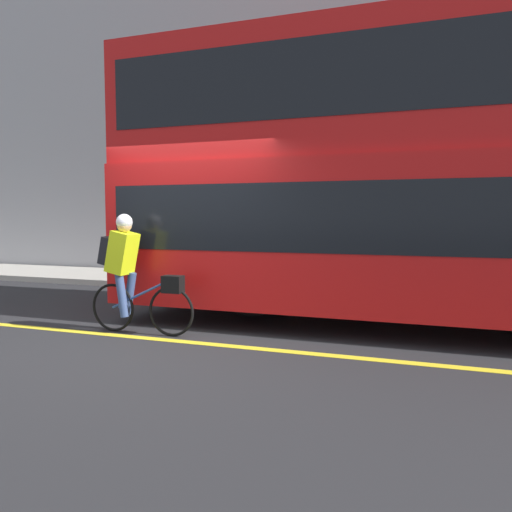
{
  "coord_description": "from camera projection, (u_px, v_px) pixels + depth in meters",
  "views": [
    {
      "loc": [
        3.13,
        -5.41,
        1.54
      ],
      "look_at": [
        0.9,
        0.88,
        1.0
      ],
      "focal_mm": 35.0,
      "sensor_mm": 36.0,
      "label": 1
    }
  ],
  "objects": [
    {
      "name": "ground_plane",
      "position": [
        165.0,
        339.0,
        6.25
      ],
      "size": [
        80.0,
        80.0,
        0.0
      ],
      "primitive_type": "plane",
      "color": "#232326"
    },
    {
      "name": "bus",
      "position": [
        452.0,
        167.0,
        6.65
      ],
      "size": [
        9.14,
        2.6,
        3.96
      ],
      "color": "black",
      "rests_on": "ground_plane"
    },
    {
      "name": "sidewalk_curb",
      "position": [
        278.0,
        284.0,
        10.82
      ],
      "size": [
        60.0,
        2.34,
        0.12
      ],
      "color": "#A8A399",
      "rests_on": "ground_plane"
    },
    {
      "name": "street_sign_post",
      "position": [
        303.0,
        215.0,
        10.4
      ],
      "size": [
        0.36,
        0.09,
        2.57
      ],
      "color": "#59595B",
      "rests_on": "sidewalk_curb"
    },
    {
      "name": "road_center_line",
      "position": [
        163.0,
        340.0,
        6.19
      ],
      "size": [
        50.0,
        0.14,
        0.01
      ],
      "primitive_type": "cube",
      "color": "yellow",
      "rests_on": "ground_plane"
    },
    {
      "name": "cyclist_on_bike",
      "position": [
        130.0,
        269.0,
        6.51
      ],
      "size": [
        1.52,
        0.32,
        1.56
      ],
      "color": "black",
      "rests_on": "ground_plane"
    },
    {
      "name": "building_facade",
      "position": [
        295.0,
        89.0,
        11.7
      ],
      "size": [
        60.0,
        0.3,
        9.03
      ],
      "color": "#9E9EA3",
      "rests_on": "ground_plane"
    }
  ]
}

